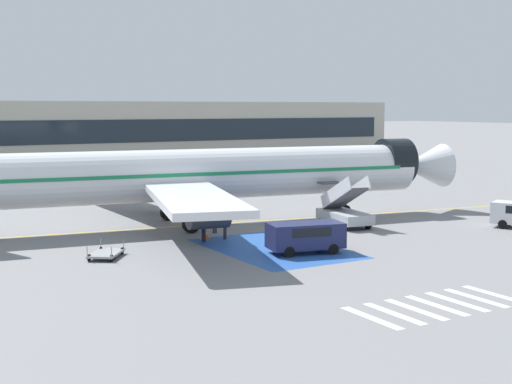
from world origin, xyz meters
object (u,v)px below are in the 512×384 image
boarding_stairs_forward (344,213)px  baggage_cart (106,253)px  service_van_1 (305,235)px  airliner (192,175)px  fuel_tanker (45,179)px  terminal_building (33,135)px  ground_crew_0 (225,225)px  ground_crew_1 (204,226)px  traffic_cone_1 (205,234)px  ground_crew_2 (215,217)px

boarding_stairs_forward → baggage_cart: size_ratio=1.83×
service_van_1 → boarding_stairs_forward: bearing=142.3°
airliner → fuel_tanker: airliner is taller
boarding_stairs_forward → terminal_building: size_ratio=0.05×
boarding_stairs_forward → ground_crew_0: size_ratio=3.22×
airliner → ground_crew_0: 6.66m
ground_crew_1 → ground_crew_0: bearing=-106.0°
service_van_1 → ground_crew_0: bearing=-149.2°
boarding_stairs_forward → ground_crew_1: bearing=-169.7°
airliner → ground_crew_1: size_ratio=24.73×
traffic_cone_1 → terminal_building: size_ratio=0.01×
service_van_1 → traffic_cone_1: bearing=-143.4°
ground_crew_0 → fuel_tanker: bearing=63.7°
service_van_1 → ground_crew_2: bearing=-157.0°
ground_crew_2 → boarding_stairs_forward: bearing=-0.2°
service_van_1 → traffic_cone_1: size_ratio=6.81×
airliner → ground_crew_2: (-0.10, -3.70, -2.59)m
baggage_cart → traffic_cone_1: bearing=53.7°
service_van_1 → baggage_cart: service_van_1 is taller
boarding_stairs_forward → ground_crew_1: boarding_stairs_forward is taller
fuel_tanker → baggage_cart: fuel_tanker is taller
ground_crew_0 → service_van_1: bearing=-107.0°
ground_crew_2 → airliner: bearing=100.7°
ground_crew_2 → terminal_building: bearing=100.1°
boarding_stairs_forward → fuel_tanker: 31.54m
baggage_cart → ground_crew_2: (8.96, 3.94, 0.82)m
fuel_tanker → ground_crew_0: size_ratio=5.52×
ground_crew_1 → ground_crew_2: (2.08, 2.51, 0.06)m
boarding_stairs_forward → ground_crew_2: size_ratio=2.93×
fuel_tanker → traffic_cone_1: bearing=8.4°
baggage_cart → fuel_tanker: bearing=118.2°
service_van_1 → terminal_building: 69.16m
airliner → ground_crew_1: airliner is taller
fuel_tanker → terminal_building: 35.26m
terminal_building → ground_crew_2: bearing=-92.0°
airliner → service_van_1: 12.63m
service_van_1 → ground_crew_2: (-1.57, 8.58, -0.01)m
service_van_1 → traffic_cone_1: service_van_1 is taller
airliner → ground_crew_2: 4.52m
airliner → ground_crew_0: airliner is taller
fuel_tanker → ground_crew_0: 28.75m
ground_crew_1 → airliner: bearing=-40.6°
airliner → fuel_tanker: (-4.96, 22.35, -1.98)m
airliner → terminal_building: 56.83m
airliner → boarding_stairs_forward: bearing=66.4°
ground_crew_1 → traffic_cone_1: bearing=-50.9°
boarding_stairs_forward → ground_crew_2: boarding_stairs_forward is taller
fuel_tanker → traffic_cone_1: 27.85m
ground_crew_1 → terminal_building: bearing=-25.1°
boarding_stairs_forward → traffic_cone_1: 11.00m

